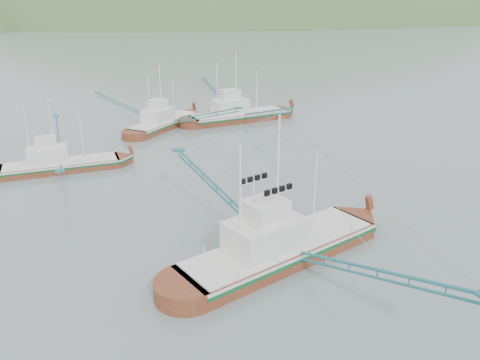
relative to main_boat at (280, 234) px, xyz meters
name	(u,v)px	position (x,y,z in m)	size (l,w,h in m)	color
ground	(272,241)	(0.95, 2.73, -2.12)	(1200.00, 1200.00, 0.00)	slate
main_boat	(280,234)	(0.00, 0.00, 0.00)	(16.80, 29.13, 11.93)	#642B15
bg_boat_far	(163,113)	(3.78, 41.73, 0.09)	(19.70, 22.43, 10.35)	#642B15
bg_boat_right	(238,111)	(15.71, 40.60, -0.50)	(16.19, 29.20, 11.81)	#642B15
bg_boat_left	(59,160)	(-12.69, 27.83, -0.84)	(12.98, 23.08, 9.35)	#642B15
headland_right	(272,20)	(240.95, 432.73, -2.12)	(684.00, 432.00, 306.00)	#3F5D30
ridge_distant	(51,19)	(30.95, 562.73, -2.12)	(960.00, 400.00, 240.00)	slate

